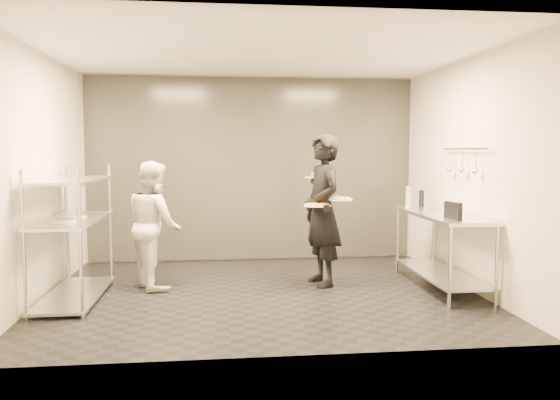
{
  "coord_description": "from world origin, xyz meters",
  "views": [
    {
      "loc": [
        -0.5,
        -6.3,
        1.68
      ],
      "look_at": [
        0.21,
        0.04,
        1.1
      ],
      "focal_mm": 35.0,
      "sensor_mm": 36.0,
      "label": 1
    }
  ],
  "objects": [
    {
      "name": "room_shell",
      "position": [
        0.0,
        1.18,
        1.4
      ],
      "size": [
        5.0,
        4.0,
        2.8
      ],
      "color": "black",
      "rests_on": "ground"
    },
    {
      "name": "bottle_clear",
      "position": [
        2.28,
        0.8,
        1.01
      ],
      "size": [
        0.06,
        0.06,
        0.19
      ],
      "primitive_type": "cylinder",
      "color": "gray",
      "rests_on": "prep_counter"
    },
    {
      "name": "waiter",
      "position": [
        0.77,
        0.33,
        0.94
      ],
      "size": [
        0.6,
        0.77,
        1.88
      ],
      "primitive_type": "imported",
      "rotation": [
        0.0,
        0.0,
        -1.34
      ],
      "color": "black",
      "rests_on": "ground"
    },
    {
      "name": "bottle_dark",
      "position": [
        2.23,
        0.8,
        1.03
      ],
      "size": [
        0.07,
        0.07,
        0.22
      ],
      "primitive_type": "cylinder",
      "color": "black",
      "rests_on": "prep_counter"
    },
    {
      "name": "pizza_plate_near",
      "position": [
        0.67,
        0.13,
        1.03
      ],
      "size": [
        0.33,
        0.33,
        0.05
      ],
      "color": "white",
      "rests_on": "waiter"
    },
    {
      "name": "pos_monitor",
      "position": [
        2.06,
        -0.58,
        1.02
      ],
      "size": [
        0.1,
        0.28,
        0.2
      ],
      "primitive_type": "cube",
      "rotation": [
        0.0,
        0.0,
        0.17
      ],
      "color": "black",
      "rests_on": "prep_counter"
    },
    {
      "name": "salad_plate",
      "position": [
        0.73,
        0.63,
        1.36
      ],
      "size": [
        0.27,
        0.27,
        0.07
      ],
      "color": "white",
      "rests_on": "waiter"
    },
    {
      "name": "pizza_plate_far",
      "position": [
        0.95,
        0.12,
        1.1
      ],
      "size": [
        0.28,
        0.28,
        0.05
      ],
      "color": "white",
      "rests_on": "waiter"
    },
    {
      "name": "chef",
      "position": [
        -1.3,
        0.45,
        0.78
      ],
      "size": [
        0.85,
        0.93,
        1.56
      ],
      "primitive_type": "imported",
      "rotation": [
        0.0,
        0.0,
        1.99
      ],
      "color": "silver",
      "rests_on": "ground"
    },
    {
      "name": "utensil_rail",
      "position": [
        2.43,
        -0.0,
        1.55
      ],
      "size": [
        0.07,
        1.2,
        0.31
      ],
      "color": "#B1B3B8",
      "rests_on": "room_shell"
    },
    {
      "name": "prep_counter",
      "position": [
        2.18,
        0.0,
        0.63
      ],
      "size": [
        0.6,
        1.8,
        0.92
      ],
      "color": "#B1B3B8",
      "rests_on": "ground"
    },
    {
      "name": "bottle_green",
      "position": [
        2.04,
        0.8,
        1.06
      ],
      "size": [
        0.08,
        0.08,
        0.28
      ],
      "primitive_type": "cylinder",
      "color": "gray",
      "rests_on": "prep_counter"
    },
    {
      "name": "pass_rack",
      "position": [
        -2.15,
        -0.0,
        0.77
      ],
      "size": [
        0.6,
        1.6,
        1.5
      ],
      "color": "#B1B3B8",
      "rests_on": "ground"
    }
  ]
}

